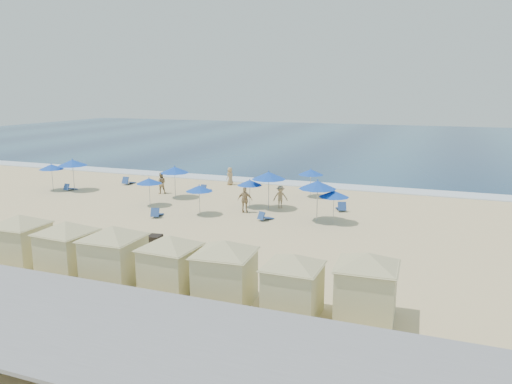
{
  "coord_description": "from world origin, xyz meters",
  "views": [
    {
      "loc": [
        15.42,
        -26.45,
        8.28
      ],
      "look_at": [
        3.98,
        3.0,
        1.75
      ],
      "focal_mm": 35.0,
      "sensor_mm": 36.0,
      "label": 1
    }
  ],
  "objects_px": {
    "umbrella_5": "(269,176)",
    "beachgoer_0": "(161,183)",
    "cabana_4": "(225,264)",
    "umbrella_4": "(199,188)",
    "cabana_1": "(67,242)",
    "umbrella_0": "(51,167)",
    "beachgoer_2": "(280,197)",
    "cabana_2": "(114,248)",
    "umbrella_6": "(250,183)",
    "cabana_3": "(170,257)",
    "umbrella_2": "(175,170)",
    "cabana_6": "(367,278)",
    "trash_bin": "(154,242)",
    "umbrella_3": "(149,181)",
    "umbrella_1": "(72,163)",
    "beachgoer_3": "(230,176)",
    "umbrella_7": "(311,172)",
    "beachgoer_1": "(245,200)",
    "umbrella_9": "(318,185)",
    "cabana_5": "(293,277)",
    "umbrella_8": "(334,194)",
    "cabana_0": "(21,234)"
  },
  "relations": [
    {
      "from": "umbrella_5",
      "to": "beachgoer_0",
      "type": "xyz_separation_m",
      "value": [
        -9.9,
        1.84,
        -1.53
      ]
    },
    {
      "from": "cabana_4",
      "to": "umbrella_4",
      "type": "xyz_separation_m",
      "value": [
        -7.54,
        12.29,
        0.17
      ]
    },
    {
      "from": "cabana_1",
      "to": "umbrella_0",
      "type": "distance_m",
      "value": 21.35
    },
    {
      "from": "beachgoer_0",
      "to": "beachgoer_2",
      "type": "distance_m",
      "value": 10.67
    },
    {
      "from": "cabana_2",
      "to": "umbrella_6",
      "type": "bearing_deg",
      "value": 90.07
    },
    {
      "from": "cabana_3",
      "to": "umbrella_0",
      "type": "distance_m",
      "value": 25.39
    },
    {
      "from": "cabana_3",
      "to": "umbrella_2",
      "type": "bearing_deg",
      "value": 119.74
    },
    {
      "from": "cabana_6",
      "to": "trash_bin",
      "type": "bearing_deg",
      "value": 160.02
    },
    {
      "from": "umbrella_3",
      "to": "cabana_3",
      "type": "bearing_deg",
      "value": -53.95
    },
    {
      "from": "cabana_2",
      "to": "umbrella_5",
      "type": "distance_m",
      "value": 15.64
    },
    {
      "from": "umbrella_1",
      "to": "beachgoer_3",
      "type": "height_order",
      "value": "umbrella_1"
    },
    {
      "from": "umbrella_7",
      "to": "beachgoer_3",
      "type": "relative_size",
      "value": 1.45
    },
    {
      "from": "trash_bin",
      "to": "beachgoer_2",
      "type": "height_order",
      "value": "beachgoer_2"
    },
    {
      "from": "umbrella_1",
      "to": "umbrella_2",
      "type": "distance_m",
      "value": 9.28
    },
    {
      "from": "cabana_6",
      "to": "beachgoer_1",
      "type": "height_order",
      "value": "cabana_6"
    },
    {
      "from": "beachgoer_0",
      "to": "beachgoer_3",
      "type": "xyz_separation_m",
      "value": [
        3.68,
        5.4,
        -0.07
      ]
    },
    {
      "from": "beachgoer_0",
      "to": "beachgoer_3",
      "type": "distance_m",
      "value": 6.53
    },
    {
      "from": "umbrella_9",
      "to": "beachgoer_2",
      "type": "bearing_deg",
      "value": 142.07
    },
    {
      "from": "cabana_5",
      "to": "umbrella_6",
      "type": "bearing_deg",
      "value": 117.18
    },
    {
      "from": "umbrella_7",
      "to": "cabana_5",
      "type": "bearing_deg",
      "value": -76.66
    },
    {
      "from": "umbrella_8",
      "to": "beachgoer_1",
      "type": "bearing_deg",
      "value": 175.17
    },
    {
      "from": "umbrella_0",
      "to": "umbrella_5",
      "type": "distance_m",
      "value": 19.05
    },
    {
      "from": "umbrella_6",
      "to": "umbrella_5",
      "type": "bearing_deg",
      "value": 2.05
    },
    {
      "from": "umbrella_8",
      "to": "beachgoer_0",
      "type": "xyz_separation_m",
      "value": [
        -14.99,
        3.98,
        -1.03
      ]
    },
    {
      "from": "beachgoer_3",
      "to": "umbrella_6",
      "type": "bearing_deg",
      "value": 47.48
    },
    {
      "from": "umbrella_6",
      "to": "umbrella_8",
      "type": "bearing_deg",
      "value": -17.81
    },
    {
      "from": "umbrella_3",
      "to": "umbrella_1",
      "type": "bearing_deg",
      "value": 164.78
    },
    {
      "from": "cabana_4",
      "to": "umbrella_8",
      "type": "distance_m",
      "value": 13.46
    },
    {
      "from": "cabana_2",
      "to": "umbrella_8",
      "type": "height_order",
      "value": "cabana_2"
    },
    {
      "from": "beachgoer_2",
      "to": "cabana_4",
      "type": "bearing_deg",
      "value": -108.95
    },
    {
      "from": "cabana_1",
      "to": "umbrella_6",
      "type": "height_order",
      "value": "cabana_1"
    },
    {
      "from": "umbrella_0",
      "to": "umbrella_5",
      "type": "height_order",
      "value": "umbrella_5"
    },
    {
      "from": "beachgoer_1",
      "to": "umbrella_2",
      "type": "bearing_deg",
      "value": -29.75
    },
    {
      "from": "umbrella_5",
      "to": "beachgoer_2",
      "type": "distance_m",
      "value": 1.8
    },
    {
      "from": "umbrella_1",
      "to": "umbrella_2",
      "type": "relative_size",
      "value": 1.07
    },
    {
      "from": "umbrella_8",
      "to": "cabana_2",
      "type": "bearing_deg",
      "value": -115.79
    },
    {
      "from": "cabana_3",
      "to": "umbrella_1",
      "type": "distance_m",
      "value": 24.32
    },
    {
      "from": "cabana_5",
      "to": "beachgoer_0",
      "type": "distance_m",
      "value": 23.97
    },
    {
      "from": "trash_bin",
      "to": "umbrella_3",
      "type": "distance_m",
      "value": 10.38
    },
    {
      "from": "beachgoer_1",
      "to": "beachgoer_3",
      "type": "relative_size",
      "value": 1.13
    },
    {
      "from": "beachgoer_1",
      "to": "trash_bin",
      "type": "bearing_deg",
      "value": 71.05
    },
    {
      "from": "cabana_0",
      "to": "beachgoer_2",
      "type": "relative_size",
      "value": 2.78
    },
    {
      "from": "umbrella_6",
      "to": "beachgoer_0",
      "type": "height_order",
      "value": "umbrella_6"
    },
    {
      "from": "cabana_1",
      "to": "cabana_4",
      "type": "xyz_separation_m",
      "value": [
        7.79,
        -0.11,
        0.01
      ]
    },
    {
      "from": "beachgoer_1",
      "to": "cabana_1",
      "type": "bearing_deg",
      "value": 68.21
    },
    {
      "from": "beachgoer_2",
      "to": "beachgoer_3",
      "type": "bearing_deg",
      "value": 106.04
    },
    {
      "from": "cabana_3",
      "to": "umbrella_7",
      "type": "xyz_separation_m",
      "value": [
        0.38,
        20.41,
        0.39
      ]
    },
    {
      "from": "cabana_0",
      "to": "umbrella_1",
      "type": "relative_size",
      "value": 1.65
    },
    {
      "from": "cabana_5",
      "to": "umbrella_8",
      "type": "relative_size",
      "value": 1.94
    },
    {
      "from": "umbrella_9",
      "to": "beachgoer_3",
      "type": "bearing_deg",
      "value": 137.76
    }
  ]
}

